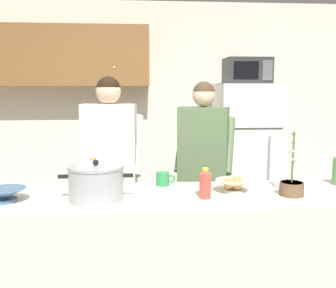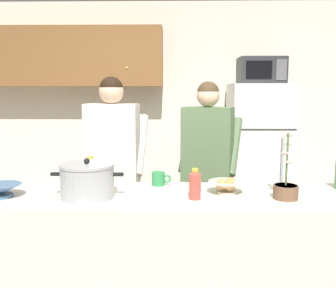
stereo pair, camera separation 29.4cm
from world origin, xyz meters
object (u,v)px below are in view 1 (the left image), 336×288
(refrigerator, at_px, (244,158))
(empty_bowl, at_px, (5,194))
(bottle_far_corner, at_px, (205,183))
(potted_orchid, at_px, (292,186))
(bottle_mid_counter, at_px, (93,172))
(cooking_pot, at_px, (96,182))
(coffee_mug, at_px, (163,179))
(person_near_pot, at_px, (110,155))
(microwave, at_px, (247,71))
(person_by_sink, at_px, (203,154))
(bread_bowl, at_px, (233,185))

(refrigerator, bearing_deg, empty_bowl, -135.98)
(bottle_far_corner, distance_m, potted_orchid, 0.56)
(empty_bowl, distance_m, potted_orchid, 1.75)
(empty_bowl, bearing_deg, bottle_mid_counter, 35.14)
(cooking_pot, distance_m, coffee_mug, 0.53)
(bottle_far_corner, bearing_deg, empty_bowl, 179.28)
(bottle_mid_counter, bearing_deg, person_near_pot, 80.13)
(person_near_pot, bearing_deg, empty_bowl, -124.80)
(microwave, distance_m, empty_bowl, 2.87)
(person_near_pot, relative_size, bottle_mid_counter, 8.41)
(person_by_sink, xyz_separation_m, coffee_mug, (-0.39, -0.62, -0.06))
(coffee_mug, bearing_deg, person_by_sink, 58.07)
(refrigerator, bearing_deg, microwave, -89.93)
(microwave, height_order, person_near_pot, microwave)
(potted_orchid, bearing_deg, bottle_far_corner, -178.08)
(person_near_pot, height_order, cooking_pot, person_near_pot)
(person_near_pot, xyz_separation_m, coffee_mug, (0.40, -0.49, -0.09))
(person_near_pot, height_order, person_by_sink, person_near_pot)
(person_near_pot, bearing_deg, potted_orchid, -34.09)
(person_near_pot, bearing_deg, cooking_pot, -91.88)
(empty_bowl, relative_size, bottle_mid_counter, 1.22)
(cooking_pot, relative_size, coffee_mug, 3.42)
(bottle_mid_counter, distance_m, bottle_far_corner, 0.80)
(refrigerator, distance_m, empty_bowl, 2.77)
(empty_bowl, height_order, bottle_mid_counter, bottle_mid_counter)
(refrigerator, height_order, empty_bowl, refrigerator)
(microwave, distance_m, person_near_pot, 1.94)
(person_near_pot, relative_size, coffee_mug, 12.89)
(person_near_pot, xyz_separation_m, person_by_sink, (0.79, 0.14, -0.03))
(microwave, xyz_separation_m, bottle_far_corner, (-0.79, -1.92, -0.78))
(coffee_mug, xyz_separation_m, bottle_mid_counter, (-0.48, 0.02, 0.05))
(coffee_mug, height_order, bread_bowl, bread_bowl)
(empty_bowl, height_order, bottle_far_corner, bottle_far_corner)
(bread_bowl, distance_m, potted_orchid, 0.36)
(person_near_pot, xyz_separation_m, bottle_far_corner, (0.64, -0.82, -0.05))
(refrigerator, relative_size, potted_orchid, 4.06)
(cooking_pot, xyz_separation_m, empty_bowl, (-0.54, -0.00, -0.06))
(person_near_pot, height_order, bottle_mid_counter, person_near_pot)
(person_by_sink, height_order, bottle_far_corner, person_by_sink)
(person_near_pot, distance_m, bottle_mid_counter, 0.48)
(person_by_sink, bearing_deg, bread_bowl, -86.13)
(person_by_sink, distance_m, bottle_mid_counter, 1.06)
(bottle_mid_counter, bearing_deg, bottle_far_corner, -26.22)
(cooking_pot, height_order, empty_bowl, cooking_pot)
(empty_bowl, relative_size, bottle_far_corner, 1.29)
(person_near_pot, xyz_separation_m, cooking_pot, (-0.03, -0.80, -0.03))
(microwave, height_order, coffee_mug, microwave)
(refrigerator, xyz_separation_m, potted_orchid, (-0.23, -1.92, 0.16))
(refrigerator, bearing_deg, bottle_far_corner, -112.19)
(bottle_far_corner, bearing_deg, bread_bowl, 30.94)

